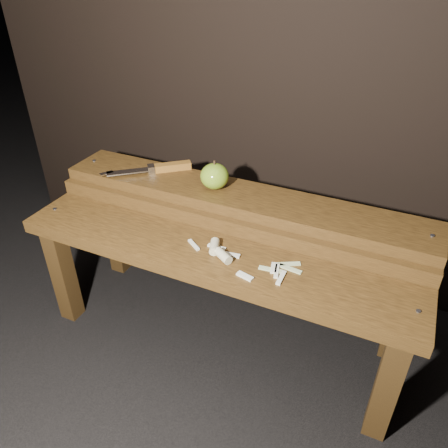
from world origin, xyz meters
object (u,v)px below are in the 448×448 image
at_px(bench_front_tier, 206,273).
at_px(knife, 161,168).
at_px(bench_rear_tier, 238,217).
at_px(apple, 215,176).

bearing_deg(bench_front_tier, knife, 138.92).
height_order(bench_front_tier, knife, knife).
height_order(bench_rear_tier, apple, apple).
xyz_separation_m(bench_rear_tier, knife, (-0.30, 0.03, 0.10)).
bearing_deg(bench_rear_tier, bench_front_tier, -90.00).
xyz_separation_m(bench_front_tier, apple, (-0.08, 0.23, 0.19)).
bearing_deg(apple, bench_front_tier, -70.23).
height_order(apple, knife, apple).
relative_size(bench_front_tier, knife, 4.79).
bearing_deg(apple, bench_rear_tier, -2.98).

